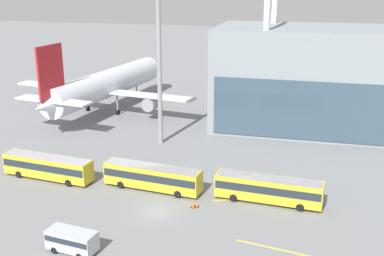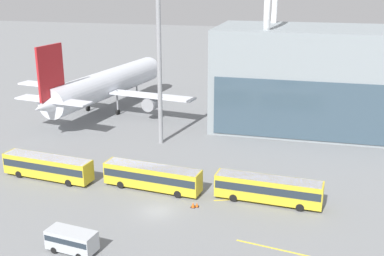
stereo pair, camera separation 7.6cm
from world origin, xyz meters
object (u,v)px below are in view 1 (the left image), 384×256
Objects in this scene: shuttle_bus_2 at (268,188)px; service_van_foreground at (72,239)px; floodlight_mast at (159,41)px; traffic_cone_1 at (193,205)px; shuttle_bus_0 at (48,166)px; traffic_cone_0 at (197,205)px; airliner_at_gate_far at (344,85)px; shuttle_bus_1 at (152,176)px; airliner_at_gate_near at (104,85)px.

shuttle_bus_2 is 24.81m from service_van_foreground.
floodlight_mast is 43.00× the size of traffic_cone_1.
shuttle_bus_0 and shuttle_bus_2 have the same top height.
floodlight_mast is 29.97m from traffic_cone_0.
shuttle_bus_2 is 9.23m from traffic_cone_0.
shuttle_bus_2 is 0.46× the size of floodlight_mast.
shuttle_bus_1 is (-26.46, -47.39, -3.54)m from airliner_at_gate_far.
airliner_at_gate_near reaches higher than shuttle_bus_2.
floodlight_mast is 48.99× the size of traffic_cone_0.
service_van_foreground is at bearing -128.27° from traffic_cone_0.
shuttle_bus_1 is (15.37, 0.23, 0.00)m from shuttle_bus_0.
shuttle_bus_2 reaches higher than traffic_cone_1.
shuttle_bus_2 is 2.45× the size of service_van_foreground.
shuttle_bus_1 is 22.72× the size of traffic_cone_0.
floodlight_mast is at bearing 143.00° from airliner_at_gate_far.
airliner_at_gate_near reaches higher than service_van_foreground.
shuttle_bus_2 is at bearing 176.62° from airliner_at_gate_far.
floodlight_mast is at bearing 142.03° from shuttle_bus_2.
service_van_foreground is at bearing -94.36° from shuttle_bus_1.
traffic_cone_0 is at bearing 168.86° from airliner_at_gate_far.
floodlight_mast is (-20.00, 18.25, 15.39)m from shuttle_bus_2.
traffic_cone_1 is (6.56, -3.79, -1.60)m from shuttle_bus_1.
floodlight_mast is at bearing 100.29° from service_van_foreground.
airliner_at_gate_far is 2.61× the size of shuttle_bus_2.
shuttle_bus_2 is 19.86× the size of traffic_cone_1.
shuttle_bus_0 is (-41.83, -47.62, -3.54)m from airliner_at_gate_far.
shuttle_bus_0 is at bearing -175.32° from shuttle_bus_2.
shuttle_bus_2 is at bearing 49.42° from service_van_foreground.
shuttle_bus_2 reaches higher than service_van_foreground.
traffic_cone_0 is 0.49m from traffic_cone_1.
shuttle_bus_0 is 0.46× the size of floodlight_mast.
shuttle_bus_0 is at bearing -160.50° from airliner_at_gate_near.
shuttle_bus_1 is 24.26m from floodlight_mast.
traffic_cone_1 is at bearing -23.38° from shuttle_bus_1.
service_van_foreground is at bearing -87.66° from floodlight_mast.
shuttle_bus_2 is (-11.08, -47.47, -3.54)m from airliner_at_gate_far.
service_van_foreground is (18.79, -50.74, -4.34)m from airliner_at_gate_near.
airliner_at_gate_near is 72.86× the size of traffic_cone_0.
shuttle_bus_1 reaches higher than traffic_cone_0.
traffic_cone_0 is (10.20, 12.93, -1.09)m from service_van_foreground.
shuttle_bus_0 is 19.94× the size of traffic_cone_1.
airliner_at_gate_far is 44.28m from floodlight_mast.
airliner_at_gate_near is 3.22× the size of shuttle_bus_2.
floodlight_mast is 29.93m from traffic_cone_1.
shuttle_bus_0 is at bearing 170.78° from traffic_cone_1.
service_van_foreground is at bearing -127.52° from traffic_cone_1.
shuttle_bus_0 is 30.75m from shuttle_bus_2.
airliner_at_gate_far is at bearing 67.47° from shuttle_bus_1.
service_van_foreground is at bearing 164.86° from airliner_at_gate_far.
shuttle_bus_0 is at bearing -120.29° from floodlight_mast.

